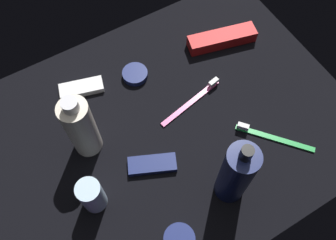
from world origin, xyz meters
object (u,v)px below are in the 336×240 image
(toothbrush_pink, at_px, (194,99))
(snack_bar_white, at_px, (81,88))
(cream_tin_right, at_px, (179,240))
(lotion_bottle, at_px, (236,174))
(deodorant_stick, at_px, (92,196))
(toothbrush_green, at_px, (270,136))
(bodywash_bottle, at_px, (81,127))
(snack_bar_navy, at_px, (152,164))
(cream_tin_left, at_px, (134,75))
(toothpaste_box_red, at_px, (222,39))

(toothbrush_pink, height_order, snack_bar_white, toothbrush_pink)
(cream_tin_right, bearing_deg, lotion_bottle, 14.43)
(deodorant_stick, relative_size, toothbrush_green, 0.64)
(toothbrush_pink, distance_m, cream_tin_right, 0.32)
(toothbrush_green, bearing_deg, bodywash_bottle, 151.97)
(snack_bar_navy, relative_size, cream_tin_left, 1.67)
(toothbrush_pink, height_order, toothpaste_box_red, toothpaste_box_red)
(toothbrush_green, height_order, cream_tin_left, toothbrush_green)
(toothbrush_pink, xyz_separation_m, cream_tin_left, (-0.09, 0.13, 0.00))
(toothbrush_green, xyz_separation_m, cream_tin_right, (-0.29, -0.09, 0.00))
(lotion_bottle, xyz_separation_m, bodywash_bottle, (-0.21, 0.24, -0.01))
(bodywash_bottle, bearing_deg, snack_bar_navy, -49.89)
(cream_tin_left, xyz_separation_m, cream_tin_right, (-0.11, -0.39, 0.00))
(bodywash_bottle, height_order, toothpaste_box_red, bodywash_bottle)
(deodorant_stick, distance_m, toothpaste_box_red, 0.51)
(toothpaste_box_red, bearing_deg, snack_bar_white, -173.95)
(toothbrush_pink, distance_m, snack_bar_white, 0.27)
(snack_bar_navy, bearing_deg, toothbrush_pink, 53.37)
(snack_bar_navy, bearing_deg, toothpaste_box_red, 56.74)
(bodywash_bottle, distance_m, snack_bar_white, 0.17)
(toothbrush_green, relative_size, snack_bar_navy, 1.39)
(toothbrush_pink, xyz_separation_m, snack_bar_white, (-0.22, 0.16, 0.00))
(lotion_bottle, bearing_deg, toothpaste_box_red, 58.04)
(toothbrush_green, relative_size, toothpaste_box_red, 0.82)
(snack_bar_white, bearing_deg, deodorant_stick, -92.31)
(toothbrush_green, relative_size, cream_tin_left, 2.31)
(toothbrush_green, bearing_deg, snack_bar_navy, 163.92)
(lotion_bottle, relative_size, deodorant_stick, 2.28)
(deodorant_stick, distance_m, snack_bar_white, 0.28)
(cream_tin_left, bearing_deg, toothpaste_box_red, -4.98)
(toothpaste_box_red, relative_size, cream_tin_right, 2.82)
(deodorant_stick, xyz_separation_m, snack_bar_white, (0.09, 0.27, -0.04))
(lotion_bottle, xyz_separation_m, toothbrush_green, (0.15, 0.05, -0.09))
(lotion_bottle, distance_m, toothpaste_box_red, 0.40)
(lotion_bottle, height_order, cream_tin_left, lotion_bottle)
(lotion_bottle, height_order, snack_bar_navy, lotion_bottle)
(bodywash_bottle, height_order, cream_tin_right, bodywash_bottle)
(deodorant_stick, height_order, toothbrush_pink, deodorant_stick)
(bodywash_bottle, height_order, toothbrush_pink, bodywash_bottle)
(toothbrush_pink, bearing_deg, deodorant_stick, -161.47)
(snack_bar_navy, bearing_deg, lotion_bottle, -23.80)
(bodywash_bottle, height_order, snack_bar_navy, bodywash_bottle)
(bodywash_bottle, relative_size, toothbrush_pink, 1.05)
(toothbrush_green, bearing_deg, cream_tin_right, -163.27)
(snack_bar_white, bearing_deg, toothbrush_green, -30.61)
(toothbrush_green, height_order, cream_tin_right, same)
(deodorant_stick, bearing_deg, toothbrush_green, -9.30)
(toothbrush_pink, xyz_separation_m, snack_bar_navy, (-0.17, -0.09, 0.00))
(toothpaste_box_red, bearing_deg, lotion_bottle, -108.02)
(toothbrush_green, bearing_deg, toothbrush_pink, 119.66)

